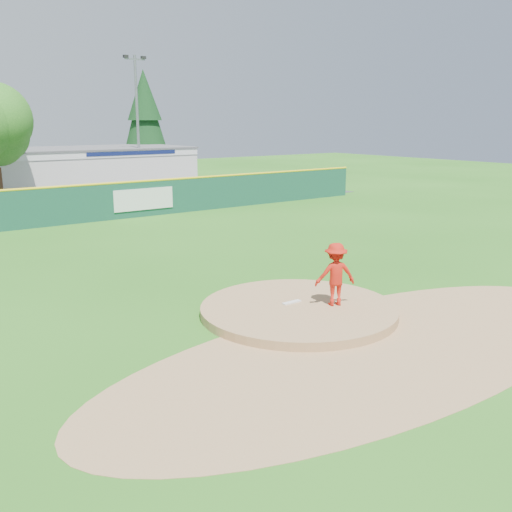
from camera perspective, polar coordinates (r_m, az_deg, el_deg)
ground at (r=16.14m, az=4.26°, el=-5.82°), size 120.00×120.00×0.00m
pitchers_mound at (r=16.14m, az=4.26°, el=-5.82°), size 5.50×5.50×0.50m
pitching_rubber at (r=16.27m, az=3.59°, el=-4.64°), size 0.60×0.15×0.04m
infield_dirt_arc at (r=14.16m, az=12.31°, el=-8.88°), size 15.40×15.40×0.01m
parking_lot at (r=40.12m, az=-21.90°, el=4.83°), size 44.00×16.00×0.02m
pitcher at (r=16.01m, az=7.94°, el=-1.82°), size 1.31×1.07×1.77m
van at (r=39.25m, az=-15.94°, el=6.02°), size 4.67×2.76×1.22m
pool_building_grp at (r=46.48m, az=-16.51°, el=8.33°), size 15.20×8.20×3.31m
fence_banners at (r=30.69m, az=-21.85°, el=4.36°), size 16.23×0.04×1.20m
outfield_fence at (r=31.43m, az=-17.75°, el=5.04°), size 40.00×0.14×2.07m
conifer_tree at (r=52.78m, az=-11.05°, el=13.39°), size 4.40×4.40×9.50m
light_pole_right at (r=44.74m, az=-11.77°, el=13.40°), size 1.75×0.25×10.00m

